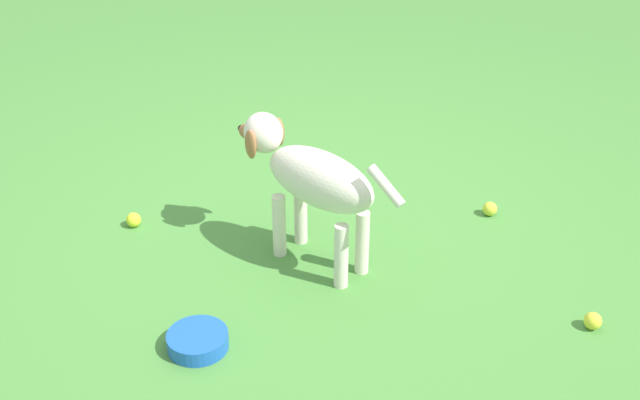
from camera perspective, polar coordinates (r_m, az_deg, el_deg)
name	(u,v)px	position (r m, az deg, el deg)	size (l,w,h in m)	color
ground	(313,230)	(3.46, -0.53, -2.20)	(14.00, 14.00, 0.00)	#478438
dog	(311,177)	(3.08, -0.70, 1.69)	(0.47, 0.78, 0.58)	silver
tennis_ball_0	(134,220)	(3.57, -13.54, -1.43)	(0.07, 0.07, 0.07)	yellow
tennis_ball_1	(490,209)	(3.64, 12.38, -0.63)	(0.07, 0.07, 0.07)	#CAD436
tennis_ball_2	(593,321)	(3.06, 19.41, -8.38)	(0.07, 0.07, 0.07)	yellow
water_bowl	(198,341)	(2.84, -8.98, -10.18)	(0.22, 0.22, 0.06)	blue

